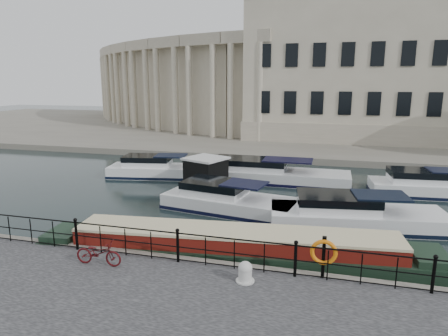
# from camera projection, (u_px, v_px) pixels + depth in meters

# --- Properties ---
(ground_plane) EXTENTS (160.00, 160.00, 0.00)m
(ground_plane) POSITION_uv_depth(u_px,v_px,m) (199.00, 250.00, 16.05)
(ground_plane) COLOR black
(ground_plane) RESTS_ON ground
(far_bank) EXTENTS (120.00, 42.00, 0.55)m
(far_bank) POSITION_uv_depth(u_px,v_px,m) (293.00, 130.00, 52.77)
(far_bank) COLOR #6B665B
(far_bank) RESTS_ON ground_plane
(railing) EXTENTS (24.14, 0.14, 1.22)m
(railing) POSITION_uv_depth(u_px,v_px,m) (178.00, 244.00, 13.67)
(railing) COLOR black
(railing) RESTS_ON near_quay
(civic_building) EXTENTS (53.55, 31.84, 16.85)m
(civic_building) POSITION_uv_depth(u_px,v_px,m) (283.00, 77.00, 47.52)
(civic_building) COLOR #ADA38C
(civic_building) RESTS_ON far_bank
(bicycle) EXTENTS (1.67, 0.63, 0.87)m
(bicycle) POSITION_uv_depth(u_px,v_px,m) (99.00, 253.00, 13.49)
(bicycle) COLOR #450C0F
(bicycle) RESTS_ON near_quay
(mooring_bollard) EXTENTS (0.59, 0.59, 0.66)m
(mooring_bollard) POSITION_uv_depth(u_px,v_px,m) (245.00, 272.00, 12.40)
(mooring_bollard) COLOR beige
(mooring_bollard) RESTS_ON near_quay
(life_ring_post) EXTENTS (0.85, 0.21, 1.38)m
(life_ring_post) POSITION_uv_depth(u_px,v_px,m) (324.00, 253.00, 12.47)
(life_ring_post) COLOR black
(life_ring_post) RESTS_ON near_quay
(narrowboat) EXTENTS (15.35, 3.63, 1.56)m
(narrowboat) POSITION_uv_depth(u_px,v_px,m) (235.00, 251.00, 15.14)
(narrowboat) COLOR black
(narrowboat) RESTS_ON ground_plane
(harbour_hut) EXTENTS (3.70, 3.42, 2.18)m
(harbour_hut) POSITION_uv_depth(u_px,v_px,m) (206.00, 176.00, 24.46)
(harbour_hut) COLOR #6B665B
(harbour_hut) RESTS_ON ground_plane
(cabin_cruisers) EXTENTS (24.53, 10.64, 1.99)m
(cabin_cruisers) POSITION_uv_depth(u_px,v_px,m) (278.00, 189.00, 23.81)
(cabin_cruisers) COLOR silver
(cabin_cruisers) RESTS_ON ground_plane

